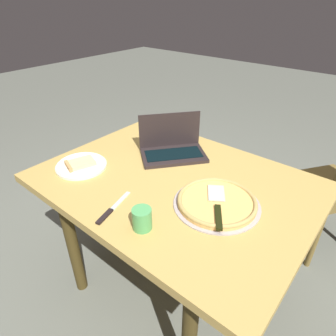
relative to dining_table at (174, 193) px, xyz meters
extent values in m
plane|color=#62665B|center=(0.00, 0.00, -0.65)|extent=(12.00, 12.00, 0.00)
cube|color=tan|center=(0.00, 0.00, 0.06)|extent=(1.27, 0.95, 0.04)
cylinder|color=#3E3114|center=(-0.39, -0.39, -0.30)|extent=(0.06, 0.06, 0.69)
cylinder|color=#3E3114|center=(-0.39, 0.39, -0.30)|extent=(0.06, 0.06, 0.69)
cylinder|color=#3E3114|center=(0.39, 0.39, -0.30)|extent=(0.06, 0.06, 0.69)
cube|color=black|center=(-0.14, 0.17, 0.09)|extent=(0.37, 0.39, 0.02)
cube|color=black|center=(-0.14, 0.17, 0.10)|extent=(0.29, 0.31, 0.00)
cube|color=black|center=(-0.22, 0.23, 0.20)|extent=(0.22, 0.27, 0.19)
cube|color=#82B2E9|center=(-0.22, 0.23, 0.20)|extent=(0.20, 0.24, 0.17)
cylinder|color=silver|center=(-0.44, -0.22, 0.09)|extent=(0.26, 0.26, 0.01)
torus|color=silver|center=(-0.44, -0.22, 0.10)|extent=(0.25, 0.25, 0.01)
cube|color=#DBB981|center=(-0.44, -0.22, 0.11)|extent=(0.13, 0.16, 0.02)
cube|color=tan|center=(-0.46, -0.28, 0.11)|extent=(0.10, 0.05, 0.03)
cylinder|color=#A39999|center=(0.26, -0.04, 0.09)|extent=(0.37, 0.37, 0.01)
cylinder|color=#ECAF5B|center=(0.26, -0.04, 0.10)|extent=(0.33, 0.33, 0.02)
torus|color=tan|center=(0.26, -0.04, 0.11)|extent=(0.33, 0.33, 0.02)
cube|color=#B9BEB2|center=(0.23, 0.00, 0.11)|extent=(0.12, 0.13, 0.00)
cube|color=black|center=(0.32, -0.13, 0.11)|extent=(0.10, 0.13, 0.01)
cube|color=#B3C6C0|center=(-0.07, -0.30, 0.09)|extent=(0.06, 0.17, 0.00)
cube|color=black|center=(-0.04, -0.39, 0.09)|extent=(0.04, 0.10, 0.01)
cylinder|color=#4DA058|center=(0.11, -0.34, 0.13)|extent=(0.08, 0.08, 0.09)
cylinder|color=#3F3217|center=(0.11, -0.34, 0.15)|extent=(0.07, 0.07, 0.01)
cube|color=brown|center=(0.55, 0.88, -0.19)|extent=(0.56, 0.56, 0.04)
cylinder|color=brown|center=(0.50, 1.13, -0.43)|extent=(0.03, 0.03, 0.43)
cylinder|color=brown|center=(0.30, 0.83, -0.43)|extent=(0.03, 0.03, 0.43)
cylinder|color=brown|center=(0.59, 0.63, -0.43)|extent=(0.03, 0.03, 0.43)
camera|label=1|loc=(0.72, -0.92, 0.86)|focal=31.17mm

